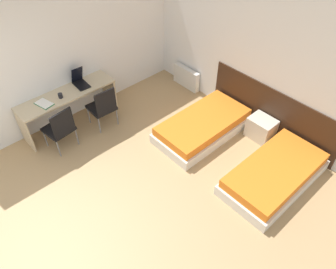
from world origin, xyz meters
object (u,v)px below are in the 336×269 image
nightstand (261,128)px  chair_near_notebook (60,128)px  laptop (80,81)px  bed_near_door (274,174)px  chair_near_laptop (103,106)px  bed_near_window (203,126)px

nightstand → chair_near_notebook: 3.72m
laptop → bed_near_door: bearing=23.9°
bed_near_door → chair_near_notebook: chair_near_notebook is taller
bed_near_door → nightstand: bearing=137.6°
bed_near_door → laptop: size_ratio=4.99×
nightstand → laptop: laptop is taller
bed_near_door → chair_near_laptop: size_ratio=2.06×
bed_near_door → laptop: laptop is taller
chair_near_laptop → nightstand: bearing=43.8°
nightstand → chair_near_laptop: size_ratio=0.54×
bed_near_window → laptop: 2.52m
nightstand → laptop: bearing=-143.4°
laptop → chair_near_notebook: bearing=-52.0°
bed_near_window → chair_near_laptop: (-1.46, -1.27, 0.31)m
nightstand → laptop: (-2.84, -2.11, 0.61)m
chair_near_laptop → chair_near_notebook: size_ratio=1.00×
chair_near_laptop → laptop: size_ratio=2.42×
bed_near_door → chair_near_notebook: size_ratio=2.06×
bed_near_door → nightstand: (-0.81, 0.74, 0.04)m
bed_near_door → laptop: (-3.66, -1.36, 0.64)m
bed_near_window → chair_near_notebook: (-1.46, -2.18, 0.31)m
bed_near_window → chair_near_laptop: 1.96m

